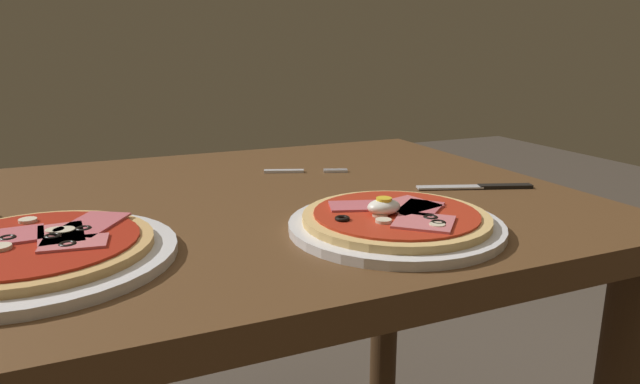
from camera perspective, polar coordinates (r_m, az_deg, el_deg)
name	(u,v)px	position (r m, az deg, el deg)	size (l,w,h in m)	color
dining_table	(243,275)	(0.94, -7.72, -8.27)	(1.06, 0.80, 0.75)	brown
pizza_foreground	(396,221)	(0.74, 7.63, -2.96)	(0.28, 0.28, 0.05)	white
pizza_across_left	(36,252)	(0.71, -26.65, -5.39)	(0.31, 0.31, 0.03)	white
fork	(299,171)	(1.07, -2.13, 2.13)	(0.15, 0.07, 0.00)	silver
knife	(483,187)	(0.99, 16.06, 0.53)	(0.19, 0.08, 0.01)	silver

